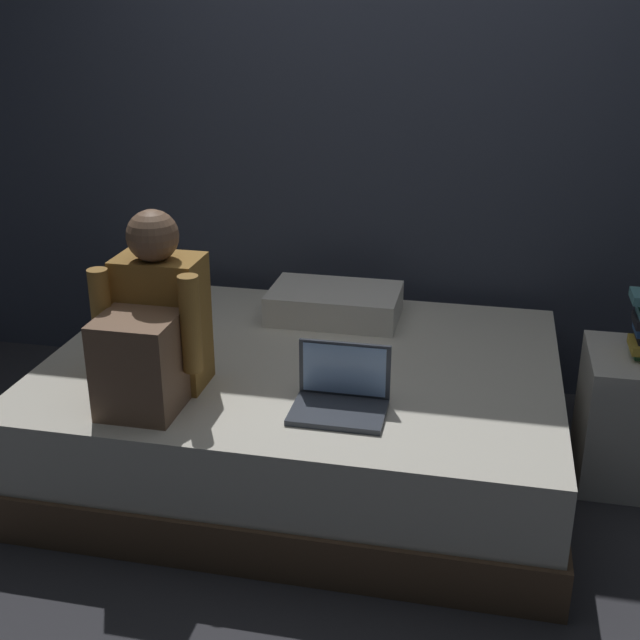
{
  "coord_description": "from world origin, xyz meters",
  "views": [
    {
      "loc": [
        0.47,
        -2.53,
        1.8
      ],
      "look_at": [
        -0.09,
        0.1,
        0.71
      ],
      "focal_mm": 46.05,
      "sensor_mm": 36.0,
      "label": 1
    }
  ],
  "objects_px": {
    "bed": "(304,411)",
    "nightstand": "(640,418)",
    "person_sitting": "(153,328)",
    "pillow": "(335,303)",
    "laptop": "(341,395)"
  },
  "relations": [
    {
      "from": "nightstand",
      "to": "person_sitting",
      "type": "xyz_separation_m",
      "value": [
        -1.74,
        -0.56,
        0.45
      ]
    },
    {
      "from": "nightstand",
      "to": "laptop",
      "type": "xyz_separation_m",
      "value": [
        -1.08,
        -0.54,
        0.26
      ]
    },
    {
      "from": "person_sitting",
      "to": "laptop",
      "type": "relative_size",
      "value": 2.05
    },
    {
      "from": "laptop",
      "to": "pillow",
      "type": "height_order",
      "value": "laptop"
    },
    {
      "from": "person_sitting",
      "to": "nightstand",
      "type": "bearing_deg",
      "value": 17.89
    },
    {
      "from": "bed",
      "to": "nightstand",
      "type": "height_order",
      "value": "nightstand"
    },
    {
      "from": "bed",
      "to": "person_sitting",
      "type": "relative_size",
      "value": 3.05
    },
    {
      "from": "pillow",
      "to": "person_sitting",
      "type": "bearing_deg",
      "value": -119.35
    },
    {
      "from": "bed",
      "to": "pillow",
      "type": "relative_size",
      "value": 3.57
    },
    {
      "from": "nightstand",
      "to": "person_sitting",
      "type": "bearing_deg",
      "value": -162.11
    },
    {
      "from": "laptop",
      "to": "nightstand",
      "type": "bearing_deg",
      "value": 26.68
    },
    {
      "from": "bed",
      "to": "person_sitting",
      "type": "xyz_separation_m",
      "value": [
        -0.44,
        -0.4,
        0.48
      ]
    },
    {
      "from": "bed",
      "to": "nightstand",
      "type": "xyz_separation_m",
      "value": [
        1.3,
        0.16,
        0.03
      ]
    },
    {
      "from": "bed",
      "to": "laptop",
      "type": "xyz_separation_m",
      "value": [
        0.22,
        -0.38,
        0.29
      ]
    },
    {
      "from": "pillow",
      "to": "nightstand",
      "type": "bearing_deg",
      "value": -12.77
    }
  ]
}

